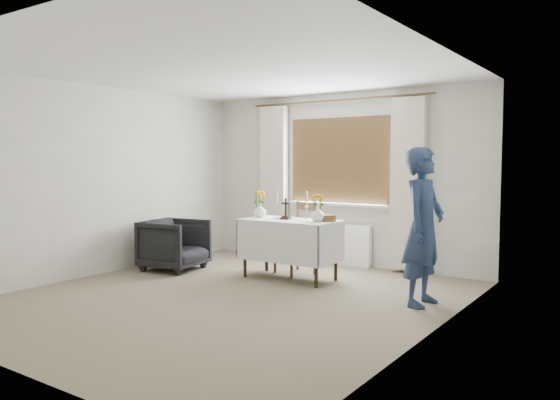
{
  "coord_description": "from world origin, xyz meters",
  "views": [
    {
      "loc": [
        3.83,
        -4.55,
        1.5
      ],
      "look_at": [
        -0.02,
        1.01,
        1.02
      ],
      "focal_mm": 35.0,
      "sensor_mm": 36.0,
      "label": 1
    }
  ],
  "objects_px": {
    "wooden_cross": "(286,209)",
    "flower_vase_left": "(260,211)",
    "armchair": "(174,245)",
    "flower_vase_right": "(317,214)",
    "wooden_chair": "(295,238)",
    "altar_table": "(290,249)",
    "person": "(423,227)"
  },
  "relations": [
    {
      "from": "altar_table",
      "to": "armchair",
      "type": "relative_size",
      "value": 1.6
    },
    {
      "from": "person",
      "to": "flower_vase_right",
      "type": "distance_m",
      "value": 1.48
    },
    {
      "from": "wooden_chair",
      "to": "person",
      "type": "bearing_deg",
      "value": 4.16
    },
    {
      "from": "armchair",
      "to": "flower_vase_left",
      "type": "distance_m",
      "value": 1.32
    },
    {
      "from": "armchair",
      "to": "flower_vase_right",
      "type": "bearing_deg",
      "value": -86.59
    },
    {
      "from": "altar_table",
      "to": "armchair",
      "type": "distance_m",
      "value": 1.69
    },
    {
      "from": "wooden_cross",
      "to": "flower_vase_left",
      "type": "relative_size",
      "value": 1.51
    },
    {
      "from": "altar_table",
      "to": "flower_vase_left",
      "type": "distance_m",
      "value": 0.68
    },
    {
      "from": "armchair",
      "to": "flower_vase_right",
      "type": "xyz_separation_m",
      "value": [
        2.04,
        0.44,
        0.5
      ]
    },
    {
      "from": "armchair",
      "to": "wooden_cross",
      "type": "height_order",
      "value": "wooden_cross"
    },
    {
      "from": "altar_table",
      "to": "wooden_chair",
      "type": "relative_size",
      "value": 1.29
    },
    {
      "from": "person",
      "to": "flower_vase_right",
      "type": "height_order",
      "value": "person"
    },
    {
      "from": "wooden_chair",
      "to": "flower_vase_left",
      "type": "height_order",
      "value": "wooden_chair"
    },
    {
      "from": "person",
      "to": "flower_vase_left",
      "type": "distance_m",
      "value": 2.37
    },
    {
      "from": "flower_vase_left",
      "to": "flower_vase_right",
      "type": "relative_size",
      "value": 0.97
    },
    {
      "from": "flower_vase_left",
      "to": "wooden_chair",
      "type": "bearing_deg",
      "value": 37.43
    },
    {
      "from": "wooden_chair",
      "to": "flower_vase_right",
      "type": "xyz_separation_m",
      "value": [
        0.53,
        -0.3,
        0.37
      ]
    },
    {
      "from": "flower_vase_right",
      "to": "person",
      "type": "bearing_deg",
      "value": -11.23
    },
    {
      "from": "wooden_cross",
      "to": "flower_vase_right",
      "type": "bearing_deg",
      "value": -1.77
    },
    {
      "from": "wooden_chair",
      "to": "flower_vase_right",
      "type": "distance_m",
      "value": 0.71
    },
    {
      "from": "altar_table",
      "to": "wooden_cross",
      "type": "bearing_deg",
      "value": 173.34
    },
    {
      "from": "flower_vase_right",
      "to": "flower_vase_left",
      "type": "bearing_deg",
      "value": 179.21
    },
    {
      "from": "wooden_cross",
      "to": "person",
      "type": "bearing_deg",
      "value": -10.97
    },
    {
      "from": "wooden_chair",
      "to": "armchair",
      "type": "relative_size",
      "value": 1.24
    },
    {
      "from": "person",
      "to": "flower_vase_right",
      "type": "relative_size",
      "value": 8.86
    },
    {
      "from": "wooden_cross",
      "to": "flower_vase_left",
      "type": "height_order",
      "value": "wooden_cross"
    },
    {
      "from": "wooden_chair",
      "to": "flower_vase_right",
      "type": "height_order",
      "value": "wooden_chair"
    },
    {
      "from": "altar_table",
      "to": "person",
      "type": "xyz_separation_m",
      "value": [
        1.85,
        -0.27,
        0.44
      ]
    },
    {
      "from": "wooden_cross",
      "to": "wooden_chair",
      "type": "bearing_deg",
      "value": 98.53
    },
    {
      "from": "wooden_chair",
      "to": "flower_vase_right",
      "type": "bearing_deg",
      "value": -8.71
    },
    {
      "from": "wooden_cross",
      "to": "armchair",
      "type": "bearing_deg",
      "value": -167.05
    },
    {
      "from": "wooden_chair",
      "to": "wooden_cross",
      "type": "relative_size",
      "value": 3.52
    }
  ]
}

